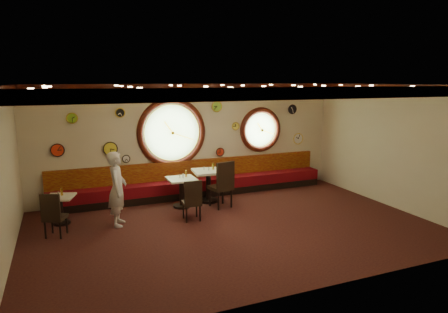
% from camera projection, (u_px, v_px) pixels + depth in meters
% --- Properties ---
extents(floor, '(9.00, 6.00, 0.00)m').
position_uv_depth(floor, '(234.00, 228.00, 9.07)').
color(floor, black).
rests_on(floor, ground).
extents(ceiling, '(9.00, 6.00, 0.02)m').
position_uv_depth(ceiling, '(234.00, 85.00, 8.47)').
color(ceiling, '#C08736').
rests_on(ceiling, wall_back).
extents(wall_back, '(9.00, 0.02, 3.20)m').
position_uv_depth(wall_back, '(192.00, 140.00, 11.50)').
color(wall_back, beige).
rests_on(wall_back, floor).
extents(wall_front, '(9.00, 0.02, 3.20)m').
position_uv_depth(wall_front, '(314.00, 194.00, 6.05)').
color(wall_front, beige).
rests_on(wall_front, floor).
extents(wall_left, '(0.02, 6.00, 3.20)m').
position_uv_depth(wall_left, '(3.00, 177.00, 7.09)').
color(wall_left, beige).
rests_on(wall_left, floor).
extents(wall_right, '(0.02, 6.00, 3.20)m').
position_uv_depth(wall_right, '(391.00, 146.00, 10.45)').
color(wall_right, beige).
rests_on(wall_right, floor).
extents(molding_back, '(9.00, 0.10, 0.18)m').
position_uv_depth(molding_back, '(192.00, 87.00, 11.17)').
color(molding_back, '#39110A').
rests_on(molding_back, wall_back).
extents(molding_front, '(9.00, 0.10, 0.18)m').
position_uv_depth(molding_front, '(316.00, 93.00, 5.81)').
color(molding_front, '#39110A').
rests_on(molding_front, wall_back).
extents(molding_right, '(0.10, 6.00, 0.18)m').
position_uv_depth(molding_right, '(394.00, 88.00, 10.15)').
color(molding_right, '#39110A').
rests_on(molding_right, wall_back).
extents(banquette_base, '(8.00, 0.55, 0.20)m').
position_uv_depth(banquette_base, '(196.00, 193.00, 11.52)').
color(banquette_base, black).
rests_on(banquette_base, floor).
extents(banquette_seat, '(8.00, 0.55, 0.30)m').
position_uv_depth(banquette_seat, '(196.00, 184.00, 11.48)').
color(banquette_seat, '#580710').
rests_on(banquette_seat, banquette_base).
extents(banquette_back, '(8.00, 0.10, 0.55)m').
position_uv_depth(banquette_back, '(193.00, 169.00, 11.60)').
color(banquette_back, '#650D08').
rests_on(banquette_back, wall_back).
extents(porthole_left_glass, '(1.66, 0.02, 1.66)m').
position_uv_depth(porthole_left_glass, '(172.00, 133.00, 11.22)').
color(porthole_left_glass, '#96C576').
rests_on(porthole_left_glass, wall_back).
extents(porthole_left_frame, '(1.98, 0.18, 1.98)m').
position_uv_depth(porthole_left_frame, '(172.00, 133.00, 11.21)').
color(porthole_left_frame, '#39110A').
rests_on(porthole_left_frame, wall_back).
extents(porthole_left_ring, '(1.61, 0.03, 1.61)m').
position_uv_depth(porthole_left_ring, '(172.00, 133.00, 11.18)').
color(porthole_left_ring, gold).
rests_on(porthole_left_ring, wall_back).
extents(porthole_right_glass, '(1.10, 0.02, 1.10)m').
position_uv_depth(porthole_right_glass, '(260.00, 130.00, 12.28)').
color(porthole_right_glass, '#96C576').
rests_on(porthole_right_glass, wall_back).
extents(porthole_right_frame, '(1.38, 0.18, 1.38)m').
position_uv_depth(porthole_right_frame, '(260.00, 130.00, 12.26)').
color(porthole_right_frame, '#39110A').
rests_on(porthole_right_frame, wall_back).
extents(porthole_right_ring, '(1.09, 0.03, 1.09)m').
position_uv_depth(porthole_right_ring, '(261.00, 130.00, 12.23)').
color(porthole_right_ring, gold).
rests_on(porthole_right_ring, wall_back).
extents(wall_clock_0, '(0.24, 0.03, 0.24)m').
position_uv_depth(wall_clock_0, '(120.00, 113.00, 10.55)').
color(wall_clock_0, black).
rests_on(wall_clock_0, wall_back).
extents(wall_clock_1, '(0.28, 0.03, 0.28)m').
position_uv_depth(wall_clock_1, '(292.00, 109.00, 12.54)').
color(wall_clock_1, black).
rests_on(wall_clock_1, wall_back).
extents(wall_clock_2, '(0.36, 0.03, 0.36)m').
position_uv_depth(wall_clock_2, '(110.00, 149.00, 10.62)').
color(wall_clock_2, yellow).
rests_on(wall_clock_2, wall_back).
extents(wall_clock_3, '(0.30, 0.03, 0.30)m').
position_uv_depth(wall_clock_3, '(217.00, 106.00, 11.56)').
color(wall_clock_3, '#89CB3F').
rests_on(wall_clock_3, wall_back).
extents(wall_clock_4, '(0.20, 0.03, 0.20)m').
position_uv_depth(wall_clock_4, '(126.00, 159.00, 10.83)').
color(wall_clock_4, white).
rests_on(wall_clock_4, wall_back).
extents(wall_clock_5, '(0.34, 0.03, 0.34)m').
position_uv_depth(wall_clock_5, '(298.00, 139.00, 12.81)').
color(wall_clock_5, silver).
rests_on(wall_clock_5, wall_back).
extents(wall_clock_6, '(0.32, 0.03, 0.32)m').
position_uv_depth(wall_clock_6, '(57.00, 150.00, 10.13)').
color(wall_clock_6, red).
rests_on(wall_clock_6, wall_back).
extents(wall_clock_7, '(0.26, 0.03, 0.26)m').
position_uv_depth(wall_clock_7, '(72.00, 118.00, 10.12)').
color(wall_clock_7, '#7EBF26').
rests_on(wall_clock_7, wall_back).
extents(wall_clock_8, '(0.22, 0.03, 0.22)m').
position_uv_depth(wall_clock_8, '(236.00, 126.00, 11.90)').
color(wall_clock_8, '#F9F253').
rests_on(wall_clock_8, wall_back).
extents(wall_clock_9, '(0.24, 0.03, 0.24)m').
position_uv_depth(wall_clock_9, '(220.00, 152.00, 11.85)').
color(wall_clock_9, red).
rests_on(wall_clock_9, wall_back).
extents(table_a, '(0.77, 0.77, 0.67)m').
position_uv_depth(table_a, '(61.00, 206.00, 9.23)').
color(table_a, black).
rests_on(table_a, floor).
extents(table_b, '(0.72, 0.72, 0.79)m').
position_uv_depth(table_b, '(182.00, 189.00, 10.45)').
color(table_b, black).
rests_on(table_b, floor).
extents(table_c, '(0.89, 0.89, 0.88)m').
position_uv_depth(table_c, '(208.00, 182.00, 10.92)').
color(table_c, black).
rests_on(table_c, floor).
extents(chair_a, '(0.54, 0.54, 0.61)m').
position_uv_depth(chair_a, '(53.00, 212.00, 8.39)').
color(chair_a, black).
rests_on(chair_a, floor).
extents(chair_b, '(0.45, 0.45, 0.62)m').
position_uv_depth(chair_b, '(192.00, 198.00, 9.39)').
color(chair_b, black).
rests_on(chair_b, floor).
extents(chair_c, '(0.62, 0.62, 0.77)m').
position_uv_depth(chair_c, '(223.00, 181.00, 10.35)').
color(chair_c, black).
rests_on(chair_c, floor).
extents(condiment_a_salt, '(0.03, 0.03, 0.09)m').
position_uv_depth(condiment_a_salt, '(59.00, 194.00, 9.22)').
color(condiment_a_salt, silver).
rests_on(condiment_a_salt, table_a).
extents(condiment_b_salt, '(0.03, 0.03, 0.09)m').
position_uv_depth(condiment_b_salt, '(180.00, 176.00, 10.40)').
color(condiment_b_salt, silver).
rests_on(condiment_b_salt, table_b).
extents(condiment_c_salt, '(0.03, 0.03, 0.09)m').
position_uv_depth(condiment_c_salt, '(204.00, 168.00, 10.89)').
color(condiment_c_salt, silver).
rests_on(condiment_c_salt, table_c).
extents(condiment_a_pepper, '(0.03, 0.03, 0.09)m').
position_uv_depth(condiment_a_pepper, '(58.00, 195.00, 9.14)').
color(condiment_a_pepper, silver).
rests_on(condiment_a_pepper, table_a).
extents(condiment_b_pepper, '(0.04, 0.04, 0.11)m').
position_uv_depth(condiment_b_pepper, '(183.00, 176.00, 10.40)').
color(condiment_b_pepper, silver).
rests_on(condiment_b_pepper, table_b).
extents(condiment_c_pepper, '(0.04, 0.04, 0.10)m').
position_uv_depth(condiment_c_pepper, '(209.00, 169.00, 10.84)').
color(condiment_c_pepper, silver).
rests_on(condiment_c_pepper, table_c).
extents(condiment_a_bottle, '(0.05, 0.05, 0.18)m').
position_uv_depth(condiment_a_bottle, '(62.00, 192.00, 9.23)').
color(condiment_a_bottle, gold).
rests_on(condiment_a_bottle, table_a).
extents(condiment_b_bottle, '(0.06, 0.06, 0.18)m').
position_uv_depth(condiment_b_bottle, '(186.00, 174.00, 10.51)').
color(condiment_b_bottle, '#C58A2E').
rests_on(condiment_b_bottle, table_b).
extents(condiment_c_bottle, '(0.06, 0.06, 0.18)m').
position_uv_depth(condiment_c_bottle, '(213.00, 166.00, 10.95)').
color(condiment_c_bottle, gold).
rests_on(condiment_c_bottle, table_c).
extents(waiter, '(0.56, 0.71, 1.72)m').
position_uv_depth(waiter, '(117.00, 189.00, 9.09)').
color(waiter, silver).
rests_on(waiter, floor).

